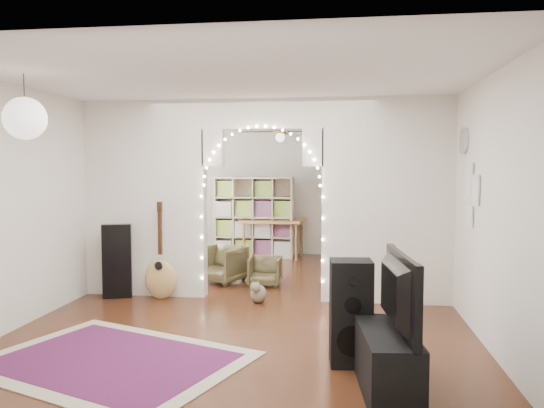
# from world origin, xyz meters

# --- Properties ---
(floor) EXTENTS (7.50, 7.50, 0.00)m
(floor) POSITION_xyz_m (0.00, 0.00, 0.00)
(floor) COLOR black
(floor) RESTS_ON ground
(ceiling) EXTENTS (5.00, 7.50, 0.02)m
(ceiling) POSITION_xyz_m (0.00, 0.00, 2.70)
(ceiling) COLOR white
(ceiling) RESTS_ON wall_back
(wall_back) EXTENTS (5.00, 0.02, 2.70)m
(wall_back) POSITION_xyz_m (0.00, 3.75, 1.35)
(wall_back) COLOR silver
(wall_back) RESTS_ON floor
(wall_front) EXTENTS (5.00, 0.02, 2.70)m
(wall_front) POSITION_xyz_m (0.00, -3.75, 1.35)
(wall_front) COLOR silver
(wall_front) RESTS_ON floor
(wall_left) EXTENTS (0.02, 7.50, 2.70)m
(wall_left) POSITION_xyz_m (-2.50, 0.00, 1.35)
(wall_left) COLOR silver
(wall_left) RESTS_ON floor
(wall_right) EXTENTS (0.02, 7.50, 2.70)m
(wall_right) POSITION_xyz_m (2.50, 0.00, 1.35)
(wall_right) COLOR silver
(wall_right) RESTS_ON floor
(divider_wall) EXTENTS (5.00, 0.20, 2.70)m
(divider_wall) POSITION_xyz_m (0.00, 0.00, 1.42)
(divider_wall) COLOR silver
(divider_wall) RESTS_ON floor
(fairy_lights) EXTENTS (1.64, 0.04, 1.60)m
(fairy_lights) POSITION_xyz_m (0.00, -0.13, 1.55)
(fairy_lights) COLOR #FFEABF
(fairy_lights) RESTS_ON divider_wall
(window) EXTENTS (0.04, 1.20, 1.40)m
(window) POSITION_xyz_m (-2.47, 1.80, 1.50)
(window) COLOR white
(window) RESTS_ON wall_left
(wall_clock) EXTENTS (0.03, 0.31, 0.31)m
(wall_clock) POSITION_xyz_m (2.48, -0.60, 2.10)
(wall_clock) COLOR white
(wall_clock) RESTS_ON wall_right
(picture_frames) EXTENTS (0.02, 0.50, 0.70)m
(picture_frames) POSITION_xyz_m (2.48, -1.00, 1.50)
(picture_frames) COLOR white
(picture_frames) RESTS_ON wall_right
(paper_lantern) EXTENTS (0.40, 0.40, 0.40)m
(paper_lantern) POSITION_xyz_m (-1.90, -2.40, 2.25)
(paper_lantern) COLOR white
(paper_lantern) RESTS_ON ceiling
(ceiling_fan) EXTENTS (1.10, 1.10, 0.30)m
(ceiling_fan) POSITION_xyz_m (0.00, 2.00, 2.40)
(ceiling_fan) COLOR gold
(ceiling_fan) RESTS_ON ceiling
(area_rug) EXTENTS (2.77, 2.44, 0.02)m
(area_rug) POSITION_xyz_m (-1.03, -2.54, 0.01)
(area_rug) COLOR maroon
(area_rug) RESTS_ON floor
(guitar_case) EXTENTS (0.41, 0.24, 1.01)m
(guitar_case) POSITION_xyz_m (-1.98, -0.25, 0.51)
(guitar_case) COLOR black
(guitar_case) RESTS_ON floor
(acoustic_guitar) EXTENTS (0.47, 0.26, 1.12)m
(acoustic_guitar) POSITION_xyz_m (-1.36, -0.25, 0.49)
(acoustic_guitar) COLOR #B48948
(acoustic_guitar) RESTS_ON floor
(tabby_cat) EXTENTS (0.24, 0.49, 0.32)m
(tabby_cat) POSITION_xyz_m (-0.02, -0.27, 0.13)
(tabby_cat) COLOR brown
(tabby_cat) RESTS_ON floor
(floor_speaker) EXTENTS (0.40, 0.36, 0.96)m
(floor_speaker) POSITION_xyz_m (1.16, -2.31, 0.48)
(floor_speaker) COLOR black
(floor_speaker) RESTS_ON floor
(media_console) EXTENTS (0.50, 1.04, 0.50)m
(media_console) POSITION_xyz_m (1.44, -2.89, 0.25)
(media_console) COLOR black
(media_console) RESTS_ON floor
(tv) EXTENTS (0.25, 1.08, 0.62)m
(tv) POSITION_xyz_m (1.44, -2.89, 0.81)
(tv) COLOR black
(tv) RESTS_ON media_console
(bookcase) EXTENTS (1.56, 0.41, 1.60)m
(bookcase) POSITION_xyz_m (-0.68, 3.29, 0.80)
(bookcase) COLOR tan
(bookcase) RESTS_ON floor
(dining_table) EXTENTS (1.26, 0.89, 0.76)m
(dining_table) POSITION_xyz_m (-0.29, 3.31, 0.68)
(dining_table) COLOR brown
(dining_table) RESTS_ON floor
(flower_vase) EXTENTS (0.20, 0.20, 0.19)m
(flower_vase) POSITION_xyz_m (-0.29, 3.31, 0.85)
(flower_vase) COLOR silver
(flower_vase) RESTS_ON dining_table
(dining_chair_left) EXTENTS (0.81, 0.82, 0.57)m
(dining_chair_left) POSITION_xyz_m (-0.78, 0.88, 0.28)
(dining_chair_left) COLOR #494024
(dining_chair_left) RESTS_ON floor
(dining_chair_right) EXTENTS (0.47, 0.49, 0.44)m
(dining_chair_right) POSITION_xyz_m (-0.08, 0.75, 0.22)
(dining_chair_right) COLOR #494024
(dining_chair_right) RESTS_ON floor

